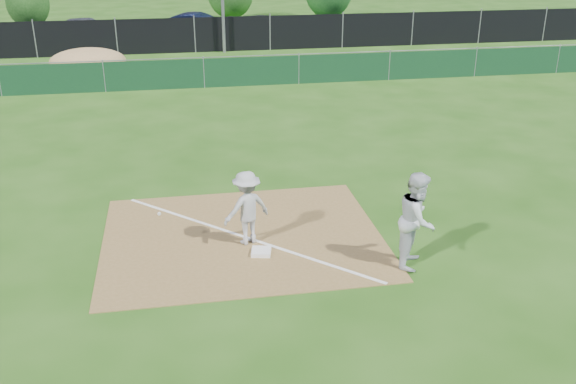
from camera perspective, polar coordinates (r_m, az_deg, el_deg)
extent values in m
plane|color=#214D10|center=(22.47, -6.66, 6.25)|extent=(90.00, 90.00, 0.00)
cube|color=brown|center=(14.08, -4.05, -4.00)|extent=(6.00, 5.00, 0.02)
cube|color=white|center=(14.08, -4.06, -3.94)|extent=(5.01, 5.01, 0.01)
cube|color=#0D321A|center=(27.16, -7.48, 10.42)|extent=(44.00, 0.05, 1.20)
ellipsoid|color=#A17D4D|center=(30.79, -17.37, 11.03)|extent=(3.38, 2.60, 1.17)
cube|color=black|center=(34.96, -8.29, 13.64)|extent=(46.00, 0.04, 1.80)
cube|color=black|center=(40.04, -8.55, 13.47)|extent=(46.00, 9.00, 0.01)
cube|color=white|center=(13.34, -2.40, -5.33)|extent=(0.47, 0.47, 0.08)
imported|color=silver|center=(13.49, -3.68, -1.42)|extent=(1.19, 0.95, 1.61)
sphere|color=white|center=(13.49, -11.37, -1.91)|extent=(0.08, 0.08, 0.08)
imported|color=silver|center=(12.84, 11.42, -2.42)|extent=(1.11, 1.19, 1.95)
imported|color=#A4A6AB|center=(39.67, -17.30, 13.69)|extent=(4.43, 2.58, 1.42)
imported|color=black|center=(38.61, -7.90, 14.32)|extent=(4.90, 3.25, 1.53)
imported|color=black|center=(39.20, -1.84, 14.47)|extent=(4.58, 2.18, 1.29)
cylinder|color=#382316|center=(45.62, -21.91, 13.82)|extent=(0.24, 0.24, 0.88)
ellipsoid|color=#1A4513|center=(45.49, -22.13, 15.27)|extent=(2.64, 2.64, 3.03)
cylinder|color=#382316|center=(46.72, -5.09, 15.61)|extent=(0.24, 0.24, 1.08)
cylinder|color=#382316|center=(46.83, 3.58, 15.68)|extent=(0.24, 0.24, 1.11)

